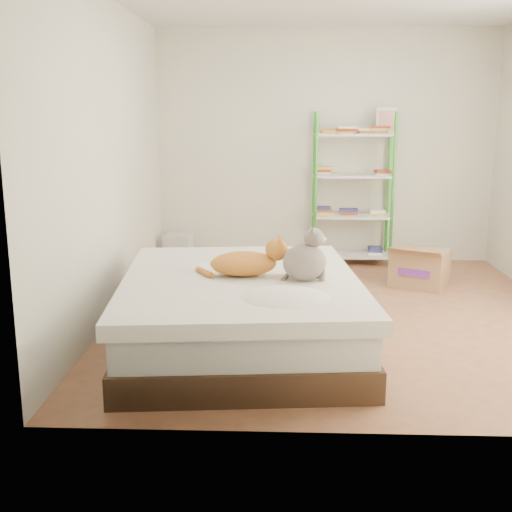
{
  "coord_description": "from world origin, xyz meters",
  "views": [
    {
      "loc": [
        -0.49,
        -5.28,
        1.7
      ],
      "look_at": [
        -0.68,
        -0.52,
        0.62
      ],
      "focal_mm": 45.0,
      "sensor_mm": 36.0,
      "label": 1
    }
  ],
  "objects_px": {
    "grey_cat": "(305,254)",
    "cardboard_box": "(420,268)",
    "bed": "(241,312)",
    "orange_cat": "(243,260)",
    "white_bin": "(179,249)",
    "shelf_unit": "(353,187)"
  },
  "relations": [
    {
      "from": "grey_cat",
      "to": "cardboard_box",
      "type": "bearing_deg",
      "value": -44.96
    },
    {
      "from": "bed",
      "to": "cardboard_box",
      "type": "height_order",
      "value": "bed"
    },
    {
      "from": "grey_cat",
      "to": "cardboard_box",
      "type": "distance_m",
      "value": 2.28
    },
    {
      "from": "orange_cat",
      "to": "bed",
      "type": "bearing_deg",
      "value": -132.37
    },
    {
      "from": "bed",
      "to": "white_bin",
      "type": "relative_size",
      "value": 6.47
    },
    {
      "from": "orange_cat",
      "to": "cardboard_box",
      "type": "bearing_deg",
      "value": 40.93
    },
    {
      "from": "bed",
      "to": "cardboard_box",
      "type": "bearing_deg",
      "value": 41.4
    },
    {
      "from": "shelf_unit",
      "to": "cardboard_box",
      "type": "xyz_separation_m",
      "value": [
        0.58,
        -0.92,
        -0.69
      ]
    },
    {
      "from": "shelf_unit",
      "to": "white_bin",
      "type": "xyz_separation_m",
      "value": [
        -1.95,
        -0.1,
        -0.7
      ]
    },
    {
      "from": "grey_cat",
      "to": "shelf_unit",
      "type": "relative_size",
      "value": 0.22
    },
    {
      "from": "cardboard_box",
      "to": "white_bin",
      "type": "distance_m",
      "value": 2.66
    },
    {
      "from": "shelf_unit",
      "to": "cardboard_box",
      "type": "distance_m",
      "value": 1.29
    },
    {
      "from": "cardboard_box",
      "to": "grey_cat",
      "type": "bearing_deg",
      "value": -95.84
    },
    {
      "from": "bed",
      "to": "orange_cat",
      "type": "height_order",
      "value": "orange_cat"
    },
    {
      "from": "shelf_unit",
      "to": "white_bin",
      "type": "height_order",
      "value": "shelf_unit"
    },
    {
      "from": "shelf_unit",
      "to": "grey_cat",
      "type": "bearing_deg",
      "value": -102.82
    },
    {
      "from": "grey_cat",
      "to": "white_bin",
      "type": "distance_m",
      "value": 3.04
    },
    {
      "from": "cardboard_box",
      "to": "white_bin",
      "type": "height_order",
      "value": "cardboard_box"
    },
    {
      "from": "grey_cat",
      "to": "cardboard_box",
      "type": "xyz_separation_m",
      "value": [
        1.22,
        1.86,
        -0.54
      ]
    },
    {
      "from": "orange_cat",
      "to": "grey_cat",
      "type": "xyz_separation_m",
      "value": [
        0.44,
        -0.11,
        0.07
      ]
    },
    {
      "from": "shelf_unit",
      "to": "white_bin",
      "type": "distance_m",
      "value": 2.07
    },
    {
      "from": "grey_cat",
      "to": "white_bin",
      "type": "relative_size",
      "value": 1.09
    }
  ]
}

